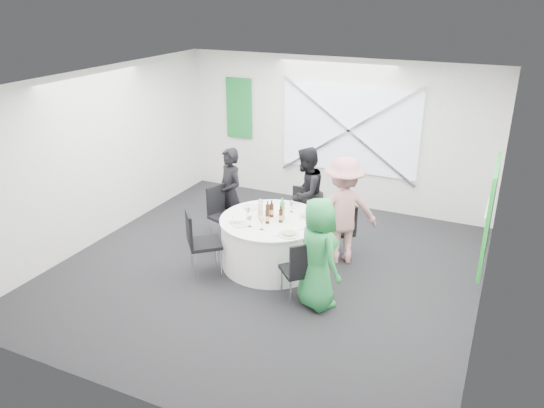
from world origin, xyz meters
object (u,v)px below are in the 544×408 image
at_px(person_woman_green, 318,253).
at_px(person_man_back, 306,194).
at_px(chair_front_left, 198,238).
at_px(clear_water_bottle, 260,211).
at_px(chair_back, 300,210).
at_px(green_water_bottle, 282,211).
at_px(person_woman_pink, 343,211).
at_px(person_man_back_left, 230,193).
at_px(chair_back_left, 222,210).
at_px(chair_back_right, 344,226).
at_px(chair_front_right, 300,267).
at_px(banquet_table, 272,242).

bearing_deg(person_woman_green, person_man_back, -27.19).
relative_size(chair_front_left, clear_water_bottle, 3.25).
bearing_deg(chair_back, green_water_bottle, -82.27).
distance_m(person_woman_pink, clear_water_bottle, 1.24).
height_order(chair_front_left, person_woman_pink, person_woman_pink).
bearing_deg(green_water_bottle, person_woman_pink, 32.55).
xyz_separation_m(green_water_bottle, clear_water_bottle, (-0.30, -0.12, -0.01)).
relative_size(person_man_back_left, person_man_back, 0.98).
xyz_separation_m(chair_back_left, person_woman_pink, (1.99, 0.19, 0.27)).
bearing_deg(person_woman_green, chair_back, -24.94).
bearing_deg(chair_front_left, person_woman_green, -131.66).
height_order(chair_back_left, chair_back_right, chair_back_left).
distance_m(chair_back_left, chair_front_right, 2.20).
relative_size(person_woman_green, green_water_bottle, 4.58).
bearing_deg(chair_back_left, clear_water_bottle, -96.18).
bearing_deg(banquet_table, chair_back, 88.45).
height_order(banquet_table, chair_front_right, chair_front_right).
xyz_separation_m(chair_back, person_man_back, (0.07, 0.05, 0.28)).
bearing_deg(banquet_table, person_woman_green, -36.82).
distance_m(chair_back_left, chair_front_left, 1.12).
xyz_separation_m(person_man_back_left, person_woman_pink, (1.98, -0.09, 0.07)).
height_order(chair_back, person_man_back_left, person_man_back_left).
bearing_deg(person_man_back_left, chair_front_right, -6.90).
height_order(banquet_table, person_woman_green, person_woman_green).
distance_m(green_water_bottle, clear_water_bottle, 0.33).
bearing_deg(chair_back_left, person_man_back, -38.48).
bearing_deg(green_water_bottle, chair_back_right, 40.83).
height_order(chair_back_left, chair_front_left, chair_front_left).
bearing_deg(banquet_table, person_woman_pink, 31.44).
xyz_separation_m(chair_back_right, chair_front_right, (-0.11, -1.53, 0.02)).
bearing_deg(chair_front_left, chair_front_right, -133.80).
bearing_deg(clear_water_bottle, chair_back, 80.20).
bearing_deg(person_woman_green, person_woman_pink, -49.13).
bearing_deg(chair_back, clear_water_bottle, -98.25).
bearing_deg(person_man_back_left, person_woman_green, -2.77).
relative_size(chair_back_left, chair_front_left, 0.96).
relative_size(person_woman_pink, green_water_bottle, 5.03).
bearing_deg(chair_back_left, chair_back, -38.58).
distance_m(chair_back_left, chair_back_right, 2.00).
bearing_deg(green_water_bottle, person_man_back_left, 154.08).
bearing_deg(person_man_back_left, chair_front_left, -49.24).
xyz_separation_m(chair_front_right, person_man_back_left, (-1.86, 1.46, 0.23)).
height_order(person_woman_green, green_water_bottle, person_woman_green).
bearing_deg(chair_back, chair_back_left, -146.15).
xyz_separation_m(chair_back, person_man_back_left, (-1.10, -0.42, 0.26)).
bearing_deg(person_woman_green, chair_back_left, 8.39).
height_order(chair_back_left, person_man_back, person_man_back).
bearing_deg(clear_water_bottle, person_man_back, 77.37).
bearing_deg(chair_front_left, clear_water_bottle, -86.10).
distance_m(chair_back, person_man_back_left, 1.20).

